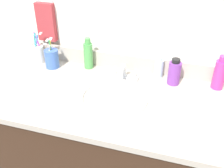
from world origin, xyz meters
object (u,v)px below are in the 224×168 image
Objects in this scene: faucet at (123,74)px; bottle_toner_green at (88,55)px; bottle_gel_clear at (159,68)px; hand_towel at (46,22)px; bottle_cream_purple at (174,72)px; cup_blue_plastic at (52,58)px; bottle_soap_pink at (220,74)px; cup_white_ceramic at (38,53)px.

bottle_toner_green is at bearing 164.12° from faucet.
bottle_toner_green reaches higher than bottle_gel_clear.
hand_towel reaches higher than bottle_gel_clear.
hand_towel is at bearing 175.39° from bottle_gel_clear.
cup_blue_plastic is at bearing -178.44° from bottle_cream_purple.
faucet is at bearing -1.12° from cup_blue_plastic.
faucet is 0.89× the size of bottle_toner_green.
bottle_cream_purple is (0.26, 0.03, 0.04)m from faucet.
bottle_gel_clear is at bearing 6.40° from cup_blue_plastic.
hand_towel reaches higher than bottle_soap_pink.
hand_towel is at bearing 122.63° from cup_blue_plastic.
cup_white_ceramic is (-0.53, 0.05, 0.03)m from faucet.
bottle_cream_purple is 0.48m from bottle_toner_green.
bottle_gel_clear is (0.68, -0.05, -0.17)m from hand_towel.
cup_blue_plastic is at bearing -19.09° from cup_white_ceramic.
hand_towel reaches higher than cup_white_ceramic.
bottle_toner_green is (-0.48, 0.04, 0.02)m from bottle_cream_purple.
bottle_gel_clear is (-0.30, 0.03, -0.03)m from bottle_soap_pink.
bottle_soap_pink reaches higher than faucet.
bottle_gel_clear is (0.40, 0.01, -0.03)m from bottle_toner_green.
cup_blue_plastic is (-0.90, -0.04, -0.02)m from bottle_soap_pink.
bottle_gel_clear is at bearing 2.36° from cup_white_ceramic.
faucet is 0.26m from bottle_cream_purple.
bottle_toner_green is at bearing -13.49° from hand_towel.
cup_blue_plastic is at bearing -173.60° from bottle_gel_clear.
bottle_gel_clear is at bearing 1.82° from bottle_toner_green.
bottle_toner_green is at bearing 15.10° from cup_blue_plastic.
faucet is 0.19m from bottle_gel_clear.
bottle_soap_pink is at bearing 5.83° from faucet.
cup_white_ceramic is (-0.71, -0.03, 0.00)m from bottle_gel_clear.
faucet is at bearing -4.96° from cup_white_ceramic.
faucet is 0.24m from bottle_toner_green.
bottle_toner_green is 1.55× the size of bottle_gel_clear.
hand_towel is at bearing 69.30° from cup_white_ceramic.
bottle_cream_purple is 0.78× the size of bottle_toner_green.
bottle_soap_pink is 0.70m from bottle_toner_green.
cup_white_ceramic is at bearing -179.88° from bottle_soap_pink.
bottle_cream_purple is 0.80× the size of bottle_soap_pink.
cup_white_ceramic reaches higher than cup_blue_plastic.
hand_towel is 0.78m from bottle_cream_purple.
bottle_toner_green reaches higher than cup_blue_plastic.
hand_towel is 1.23× the size of bottle_toner_green.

